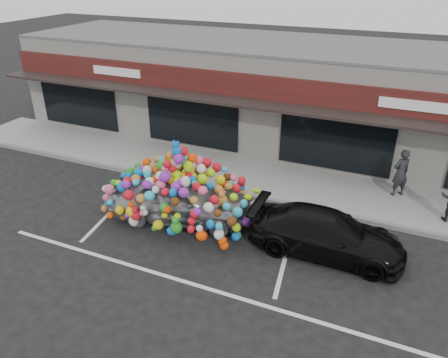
% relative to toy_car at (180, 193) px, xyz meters
% --- Properties ---
extents(ground, '(90.00, 90.00, 0.00)m').
position_rel_toy_car_xyz_m(ground, '(0.82, -0.40, -0.92)').
color(ground, black).
rests_on(ground, ground).
extents(shop_building, '(24.00, 7.20, 4.31)m').
position_rel_toy_car_xyz_m(shop_building, '(0.82, 8.04, 1.24)').
color(shop_building, white).
rests_on(shop_building, ground).
extents(sidewalk, '(26.00, 3.00, 0.15)m').
position_rel_toy_car_xyz_m(sidewalk, '(0.82, 3.60, -0.85)').
color(sidewalk, gray).
rests_on(sidewalk, ground).
extents(kerb, '(26.00, 0.18, 0.16)m').
position_rel_toy_car_xyz_m(kerb, '(0.82, 2.10, -0.85)').
color(kerb, slate).
rests_on(kerb, ground).
extents(parking_stripe_left, '(0.73, 4.37, 0.01)m').
position_rel_toy_car_xyz_m(parking_stripe_left, '(-2.38, -0.20, -0.92)').
color(parking_stripe_left, silver).
rests_on(parking_stripe_left, ground).
extents(parking_stripe_mid, '(0.73, 4.37, 0.01)m').
position_rel_toy_car_xyz_m(parking_stripe_mid, '(3.62, -0.20, -0.92)').
color(parking_stripe_mid, silver).
rests_on(parking_stripe_mid, ground).
extents(lane_line, '(14.00, 0.12, 0.01)m').
position_rel_toy_car_xyz_m(lane_line, '(2.82, -2.70, -0.92)').
color(lane_line, silver).
rests_on(lane_line, ground).
extents(toy_car, '(3.18, 4.99, 2.72)m').
position_rel_toy_car_xyz_m(toy_car, '(0.00, 0.00, 0.00)').
color(toy_car, gray).
rests_on(toy_car, ground).
extents(black_sedan, '(1.82, 4.35, 1.26)m').
position_rel_toy_car_xyz_m(black_sedan, '(4.63, 0.04, -0.30)').
color(black_sedan, black).
rests_on(black_sedan, ground).
extents(pedestrian_a, '(0.74, 0.70, 1.70)m').
position_rel_toy_car_xyz_m(pedestrian_a, '(6.25, 4.16, 0.07)').
color(pedestrian_a, black).
rests_on(pedestrian_a, sidewalk).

